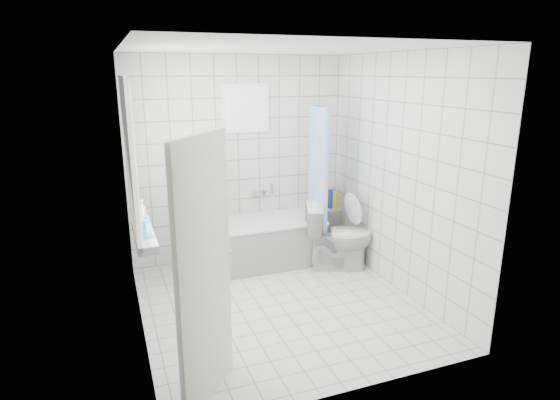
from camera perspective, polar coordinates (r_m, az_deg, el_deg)
name	(u,v)px	position (r m, az deg, el deg)	size (l,w,h in m)	color
ground	(280,304)	(5.10, -0.04, -12.60)	(3.00, 3.00, 0.00)	white
ceiling	(280,48)	(4.51, -0.04, 18.03)	(3.00, 3.00, 0.00)	white
wall_back	(238,160)	(6.03, -5.08, 4.89)	(2.80, 0.02, 2.60)	white
wall_front	(355,233)	(3.33, 9.12, -3.99)	(2.80, 0.02, 2.60)	white
wall_left	(132,199)	(4.36, -17.54, 0.13)	(0.02, 3.00, 2.60)	white
wall_right	(399,175)	(5.28, 14.36, 2.96)	(0.02, 3.00, 2.60)	white
window_left	(133,160)	(4.59, -17.53, 4.73)	(0.01, 0.90, 1.40)	white
window_back	(246,108)	(5.93, -4.17, 11.07)	(0.50, 0.01, 0.50)	white
window_sill	(144,234)	(4.77, -16.28, -3.98)	(0.18, 1.02, 0.08)	white
door	(205,275)	(3.40, -9.15, -8.98)	(0.04, 0.80, 2.00)	silver
bathtub	(260,242)	(5.99, -2.46, -5.15)	(1.57, 0.77, 0.58)	white
partition_wall	(192,216)	(5.61, -10.63, -1.91)	(0.15, 0.85, 1.50)	white
tiled_ledge	(328,228)	(6.62, 5.87, -3.35)	(0.40, 0.24, 0.55)	white
toilet	(339,236)	(5.86, 7.19, -4.42)	(0.47, 0.82, 0.84)	white
curtain_rod	(315,105)	(5.87, 4.30, 11.52)	(0.02, 0.02, 0.80)	silver
shower_curtain	(318,178)	(5.88, 4.65, 2.65)	(0.14, 0.48, 1.78)	#498CD9
tub_faucet	(259,193)	(6.16, -2.61, 0.88)	(0.18, 0.06, 0.06)	silver
sill_bottles	(143,218)	(4.77, -16.33, -2.17)	(0.16, 0.61, 0.26)	silver
ledge_bottles	(330,200)	(6.50, 6.15, -0.02)	(0.17, 0.18, 0.27)	blue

